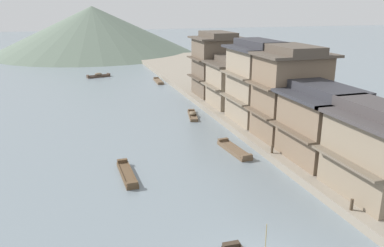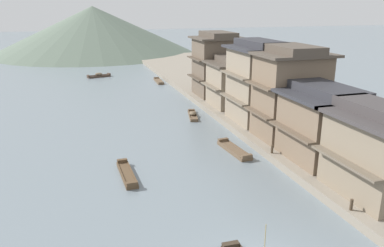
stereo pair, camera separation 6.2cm
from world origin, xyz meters
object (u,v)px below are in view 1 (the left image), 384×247
at_px(house_waterfront_second, 324,123).
at_px(boat_moored_far, 98,76).
at_px(house_waterfront_narrow, 258,82).
at_px(house_waterfront_end, 217,64).
at_px(house_waterfront_tall, 290,93).
at_px(mooring_post_dock_mid, 272,149).
at_px(boat_moored_nearest, 234,150).
at_px(mooring_post_dock_near, 352,205).
at_px(boat_midriver_drifting, 193,115).
at_px(boat_moored_third, 127,174).
at_px(house_waterfront_nearest, 379,152).
at_px(house_waterfront_far, 234,82).
at_px(boat_moored_second, 158,81).

bearing_deg(house_waterfront_second, boat_moored_far, 106.99).
xyz_separation_m(house_waterfront_narrow, house_waterfront_end, (0.34, 13.29, 0.00)).
height_order(house_waterfront_tall, house_waterfront_narrow, same).
bearing_deg(house_waterfront_second, house_waterfront_end, 89.57).
height_order(house_waterfront_end, mooring_post_dock_mid, house_waterfront_end).
xyz_separation_m(boat_moored_nearest, mooring_post_dock_near, (2.34, -12.88, 0.83)).
xyz_separation_m(boat_midriver_drifting, mooring_post_dock_near, (2.47, -25.16, 0.81)).
xyz_separation_m(boat_moored_third, house_waterfront_tall, (16.05, 3.19, 4.78)).
distance_m(house_waterfront_nearest, house_waterfront_narrow, 18.15).
relative_size(house_waterfront_narrow, house_waterfront_far, 1.28).
relative_size(house_waterfront_narrow, mooring_post_dock_near, 11.86).
bearing_deg(mooring_post_dock_near, boat_moored_third, 139.84).
bearing_deg(boat_moored_second, house_waterfront_second, -82.86).
xyz_separation_m(house_waterfront_second, mooring_post_dock_mid, (-3.36, 2.18, -2.65)).
bearing_deg(boat_moored_second, boat_midriver_drifting, -92.13).
bearing_deg(boat_moored_far, boat_moored_nearest, -78.27).
relative_size(boat_midriver_drifting, house_waterfront_narrow, 0.53).
distance_m(boat_midriver_drifting, house_waterfront_nearest, 24.54).
relative_size(house_waterfront_second, house_waterfront_tall, 0.78).
xyz_separation_m(boat_midriver_drifting, house_waterfront_second, (5.82, -17.19, 3.44)).
bearing_deg(boat_moored_third, house_waterfront_far, 45.36).
bearing_deg(house_waterfront_nearest, house_waterfront_far, 88.85).
height_order(boat_moored_nearest, boat_moored_third, boat_moored_nearest).
height_order(house_waterfront_end, mooring_post_dock_near, house_waterfront_end).
relative_size(boat_midriver_drifting, mooring_post_dock_mid, 6.60).
bearing_deg(house_waterfront_nearest, house_waterfront_tall, 87.15).
xyz_separation_m(boat_moored_far, mooring_post_dock_near, (11.24, -55.74, 0.72)).
relative_size(house_waterfront_tall, house_waterfront_far, 1.28).
bearing_deg(mooring_post_dock_mid, boat_midriver_drifting, 99.33).
height_order(boat_moored_far, mooring_post_dock_near, mooring_post_dock_near).
bearing_deg(house_waterfront_narrow, boat_moored_second, 99.72).
distance_m(boat_moored_second, house_waterfront_tall, 34.79).
bearing_deg(house_waterfront_nearest, boat_moored_nearest, 114.99).
xyz_separation_m(boat_midriver_drifting, house_waterfront_end, (6.01, 7.71, 4.74)).
relative_size(boat_moored_nearest, house_waterfront_nearest, 0.71).
distance_m(boat_moored_far, house_waterfront_tall, 44.81).
height_order(boat_moored_nearest, house_waterfront_end, house_waterfront_end).
xyz_separation_m(house_waterfront_second, house_waterfront_narrow, (-0.16, 11.62, 1.30)).
bearing_deg(boat_moored_nearest, house_waterfront_far, 67.10).
xyz_separation_m(boat_moored_nearest, house_waterfront_far, (5.82, 13.78, 3.47)).
xyz_separation_m(boat_moored_third, house_waterfront_far, (15.95, 16.15, 3.47)).
relative_size(boat_moored_nearest, house_waterfront_second, 0.73).
relative_size(boat_moored_third, house_waterfront_end, 0.57).
xyz_separation_m(boat_moored_nearest, house_waterfront_second, (5.70, -4.92, 3.47)).
relative_size(boat_moored_nearest, house_waterfront_end, 0.57).
distance_m(house_waterfront_second, house_waterfront_end, 24.94).
height_order(boat_moored_far, house_waterfront_end, house_waterfront_end).
relative_size(boat_moored_third, house_waterfront_narrow, 0.57).
xyz_separation_m(boat_moored_third, boat_moored_far, (1.23, 45.22, 0.12)).
height_order(house_waterfront_second, house_waterfront_tall, house_waterfront_tall).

